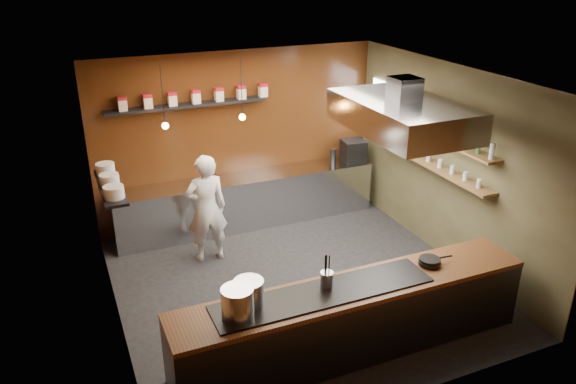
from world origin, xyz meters
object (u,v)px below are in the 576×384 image
stockpot_large (238,303)px  espresso_machine (353,151)px  chef (207,209)px  extractor_hood (402,115)px  stockpot_small (249,293)px

stockpot_large → espresso_machine: (3.50, 3.77, -0.01)m
chef → extractor_hood: bearing=145.7°
extractor_hood → stockpot_small: size_ratio=6.07×
stockpot_large → stockpot_small: bearing=38.7°
extractor_hood → stockpot_large: 3.31m
stockpot_large → stockpot_small: (0.17, 0.14, -0.01)m
extractor_hood → stockpot_small: extractor_hood is taller
espresso_machine → chef: bearing=-157.9°
espresso_machine → chef: size_ratio=0.23×
stockpot_small → espresso_machine: bearing=47.5°
chef → stockpot_large: bearing=82.6°
extractor_hood → stockpot_large: extractor_hood is taller
extractor_hood → chef: bearing=144.0°
extractor_hood → stockpot_large: size_ratio=5.77×
extractor_hood → espresso_machine: extractor_hood is taller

